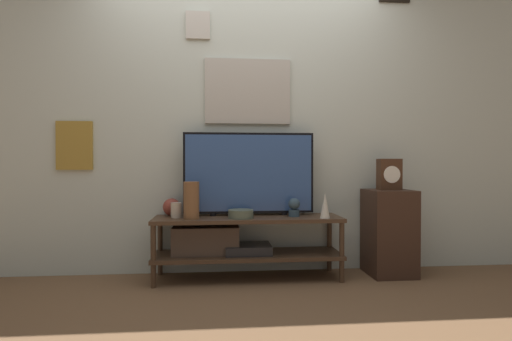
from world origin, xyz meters
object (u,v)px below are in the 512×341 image
object	(u,v)px
television	(249,173)
candle_jar	(177,210)
decorative_bust	(294,207)
vase_tall_ceramic	(191,200)
vase_round_glass	(172,207)
vase_wide_bowl	(241,214)
mantel_clock	(389,174)
vase_slim_bronze	(325,205)

from	to	relation	value
television	candle_jar	size ratio (longest dim) A/B	9.00
television	decorative_bust	world-z (taller)	television
television	vase_tall_ceramic	xyz separation A→B (m)	(-0.45, -0.16, -0.20)
television	vase_round_glass	distance (m)	0.69
vase_wide_bowl	vase_tall_ceramic	xyz separation A→B (m)	(-0.38, 0.00, 0.11)
vase_tall_ceramic	mantel_clock	size ratio (longest dim) A/B	1.11
vase_wide_bowl	vase_tall_ceramic	distance (m)	0.39
mantel_clock	vase_slim_bronze	bearing A→B (deg)	-166.06
vase_slim_bronze	mantel_clock	xyz separation A→B (m)	(0.58, 0.14, 0.24)
candle_jar	mantel_clock	distance (m)	1.75
vase_slim_bronze	mantel_clock	bearing A→B (deg)	13.94
vase_wide_bowl	decorative_bust	size ratio (longest dim) A/B	1.32
vase_wide_bowl	decorative_bust	xyz separation A→B (m)	(0.43, 0.06, 0.04)
vase_slim_bronze	vase_wide_bowl	bearing A→B (deg)	174.74
vase_round_glass	vase_slim_bronze	bearing A→B (deg)	-12.36
vase_wide_bowl	vase_tall_ceramic	bearing A→B (deg)	179.61
vase_wide_bowl	vase_round_glass	xyz separation A→B (m)	(-0.55, 0.20, 0.04)
vase_wide_bowl	candle_jar	distance (m)	0.51
vase_tall_ceramic	vase_slim_bronze	bearing A→B (deg)	-3.47
vase_round_glass	mantel_clock	bearing A→B (deg)	-3.85
vase_round_glass	vase_slim_bronze	xyz separation A→B (m)	(1.20, -0.26, 0.03)
vase_slim_bronze	vase_round_glass	bearing A→B (deg)	167.64
vase_tall_ceramic	decorative_bust	size ratio (longest dim) A/B	1.92
television	vase_tall_ceramic	bearing A→B (deg)	-160.55
television	decorative_bust	xyz separation A→B (m)	(0.35, -0.11, -0.27)
candle_jar	vase_slim_bronze	bearing A→B (deg)	-6.88
candle_jar	vase_tall_ceramic	bearing A→B (deg)	-32.29
vase_wide_bowl	mantel_clock	bearing A→B (deg)	3.90
decorative_bust	candle_jar	bearing A→B (deg)	178.61
television	candle_jar	bearing A→B (deg)	-171.65
vase_tall_ceramic	candle_jar	xyz separation A→B (m)	(-0.12, 0.08, -0.08)
vase_tall_ceramic	decorative_bust	world-z (taller)	vase_tall_ceramic
television	vase_tall_ceramic	distance (m)	0.52
candle_jar	mantel_clock	world-z (taller)	mantel_clock
television	candle_jar	xyz separation A→B (m)	(-0.57, -0.08, -0.29)
vase_wide_bowl	vase_slim_bronze	bearing A→B (deg)	-5.26
vase_round_glass	vase_tall_ceramic	bearing A→B (deg)	-49.30
candle_jar	decorative_bust	world-z (taller)	decorative_bust
candle_jar	decorative_bust	size ratio (longest dim) A/B	0.79
television	vase_slim_bronze	distance (m)	0.66
vase_wide_bowl	vase_tall_ceramic	world-z (taller)	vase_tall_ceramic
vase_round_glass	decorative_bust	world-z (taller)	decorative_bust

